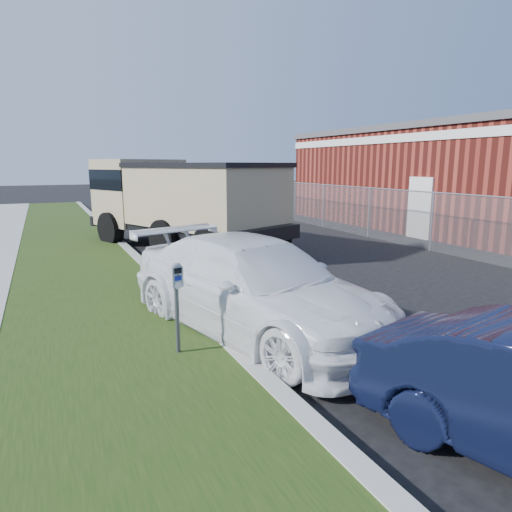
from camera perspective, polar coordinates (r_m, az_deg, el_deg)
name	(u,v)px	position (r m, az deg, el deg)	size (l,w,h in m)	color
ground	(350,314)	(8.41, 11.70, -7.11)	(120.00, 120.00, 0.00)	black
streetside	(5,321)	(8.76, -28.85, -7.10)	(6.12, 50.00, 0.15)	gray
chainlink_fence	(370,203)	(17.26, 14.01, 6.47)	(0.06, 30.06, 30.00)	slate
brick_building	(466,176)	(22.13, 24.76, 9.02)	(9.20, 14.20, 4.17)	maroon
parking_meter	(176,288)	(6.13, -9.94, -4.00)	(0.20, 0.15, 1.25)	#3F4247
white_wagon	(253,285)	(7.27, -0.41, -3.68)	(2.09, 5.14, 1.49)	white
dump_truck	(179,199)	(14.69, -9.61, 7.09)	(5.11, 7.60, 2.80)	black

